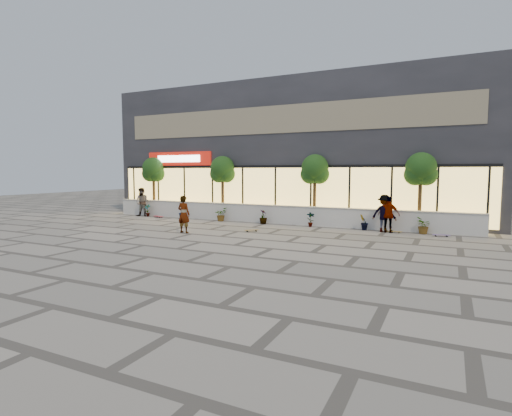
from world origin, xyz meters
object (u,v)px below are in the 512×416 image
at_px(tree_east, 421,171).
at_px(skateboard_right_near, 394,231).
at_px(skater_right_far, 384,213).
at_px(skater_right_near, 389,215).
at_px(tree_midwest, 222,171).
at_px(skateboard_right_far, 441,235).
at_px(tree_west, 153,171).
at_px(skater_left, 142,202).
at_px(skateboard_center, 252,230).
at_px(skateboard_left, 158,216).
at_px(tree_mideast, 315,171).
at_px(skater_center, 184,214).

bearing_deg(tree_east, skateboard_right_near, -123.69).
bearing_deg(skater_right_far, skater_right_near, 161.34).
relative_size(tree_midwest, skateboard_right_far, 4.98).
height_order(tree_west, tree_midwest, same).
height_order(tree_west, skateboard_right_far, tree_west).
relative_size(skater_right_near, skater_right_far, 0.96).
xyz_separation_m(skater_left, skateboard_center, (9.42, -2.74, -0.87)).
bearing_deg(tree_west, tree_midwest, 0.00).
bearing_deg(skater_right_near, skateboard_left, 9.76).
relative_size(tree_west, tree_east, 1.00).
relative_size(tree_midwest, tree_east, 1.00).
height_order(tree_west, skater_right_far, tree_west).
height_order(tree_mideast, skater_left, tree_mideast).
height_order(tree_east, skateboard_center, tree_east).
bearing_deg(tree_west, skateboard_center, -23.30).
bearing_deg(skater_center, tree_west, -40.47).
xyz_separation_m(tree_mideast, skateboard_right_far, (6.58, -1.72, -2.91)).
relative_size(tree_midwest, skateboard_left, 4.45).
distance_m(tree_west, skater_center, 9.29).
bearing_deg(tree_east, tree_mideast, 180.00).
bearing_deg(skateboard_left, skater_right_far, 17.04).
height_order(skater_right_near, skateboard_right_far, skater_right_near).
height_order(skateboard_left, skateboard_right_far, skateboard_left).
distance_m(skater_left, skater_right_near, 15.54).
bearing_deg(tree_west, skater_center, -40.87).
bearing_deg(skateboard_right_far, skater_center, -171.23).
height_order(tree_east, skater_center, tree_east).
distance_m(tree_midwest, skater_right_far, 10.31).
height_order(skater_left, skateboard_left, skater_left).
height_order(tree_west, tree_mideast, same).
relative_size(skater_center, skater_left, 0.96).
height_order(tree_midwest, skater_right_near, tree_midwest).
bearing_deg(skater_right_far, skateboard_left, 10.59).
distance_m(skater_left, skateboard_right_far, 17.90).
bearing_deg(skater_left, skateboard_center, -27.33).
relative_size(skateboard_left, skateboard_right_near, 1.21).
xyz_separation_m(skater_right_far, skateboard_center, (-5.89, -2.74, -0.84)).
height_order(tree_west, skater_right_near, tree_west).
bearing_deg(skateboard_center, skater_center, 170.60).
xyz_separation_m(skater_center, skater_right_near, (8.89, 4.39, -0.02)).
distance_m(tree_midwest, skater_left, 5.85).
distance_m(tree_east, skateboard_left, 15.75).
distance_m(skater_right_far, skateboard_left, 13.93).
xyz_separation_m(tree_midwest, skateboard_right_near, (10.50, -1.50, -2.91)).
relative_size(tree_west, skater_center, 2.17).
distance_m(skateboard_center, skateboard_right_far, 8.80).
bearing_deg(skater_left, tree_midwest, 3.69).
xyz_separation_m(tree_east, skateboard_center, (-7.39, -4.14, -2.91)).
height_order(skater_center, skateboard_left, skater_center).
bearing_deg(tree_east, skateboard_left, -174.44).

